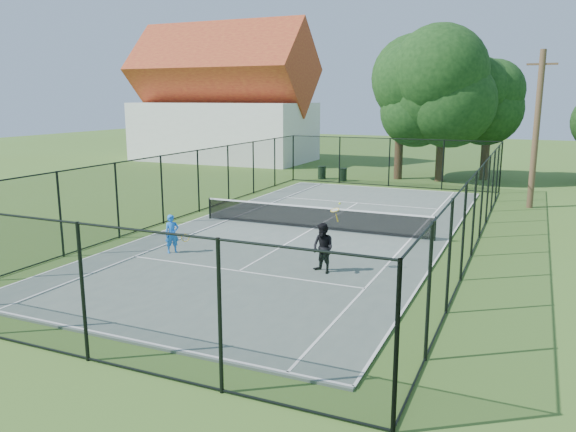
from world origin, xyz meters
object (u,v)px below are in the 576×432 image
at_px(player_black, 323,248).
at_px(utility_pole, 536,129).
at_px(trash_bin_left, 322,172).
at_px(tennis_net, 313,217).
at_px(player_blue, 172,234).
at_px(trash_bin_right, 343,175).

bearing_deg(player_black, utility_pole, 68.32).
height_order(trash_bin_left, player_black, player_black).
relative_size(trash_bin_left, player_black, 0.39).
distance_m(tennis_net, utility_pole, 12.63).
height_order(tennis_net, utility_pole, utility_pole).
relative_size(tennis_net, player_blue, 7.38).
bearing_deg(tennis_net, player_black, -65.65).
xyz_separation_m(player_blue, player_black, (5.65, -0.00, 0.11)).
bearing_deg(trash_bin_left, tennis_net, -70.96).
distance_m(tennis_net, player_blue, 6.31).
bearing_deg(utility_pole, player_blue, -128.27).
height_order(tennis_net, trash_bin_right, tennis_net).
xyz_separation_m(utility_pole, player_blue, (-11.39, -14.44, -3.17)).
height_order(trash_bin_left, trash_bin_right, trash_bin_right).
bearing_deg(trash_bin_left, utility_pole, -22.39).
distance_m(trash_bin_left, player_blue, 19.95).
xyz_separation_m(utility_pole, player_black, (-5.74, -14.44, -3.06)).
relative_size(trash_bin_left, player_blue, 0.64).
height_order(utility_pole, player_black, utility_pole).
relative_size(tennis_net, utility_pole, 1.31).
bearing_deg(tennis_net, trash_bin_left, 109.04).
distance_m(trash_bin_right, player_blue, 19.38).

